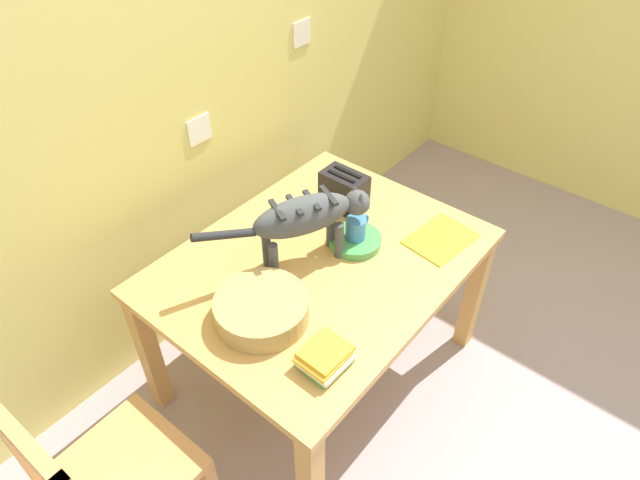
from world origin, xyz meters
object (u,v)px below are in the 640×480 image
Objects in this scene: dining_table at (320,274)px; cat at (307,217)px; wooden_chair_near at (112,478)px; book_stack at (325,358)px; magazine at (441,239)px; saucer_bowl at (355,240)px; coffee_mug at (356,228)px; wicker_basket at (262,309)px; toaster at (344,191)px.

dining_table is 1.97× the size of cat.
dining_table is 1.04m from wooden_chair_near.
magazine is at bearing 2.06° from book_stack.
coffee_mug is at bearing 0.00° from saucer_bowl.
wooden_chair_near is at bearing -64.97° from cat.
saucer_bowl is at bearing 140.96° from magazine.
dining_table is at bearing 150.14° from magazine.
wooden_chair_near reaches higher than book_stack.
saucer_bowl is 1.73× the size of coffee_mug.
wicker_basket is at bearing 178.61° from saucer_bowl.
wicker_basket is 0.73m from wooden_chair_near.
wooden_chair_near is at bearing 149.19° from book_stack.
cat is at bearing -164.38° from toaster.
book_stack is (-0.39, -0.34, 0.12)m from dining_table.
book_stack is at bearing -146.35° from toaster.
dining_table is 3.81× the size of wicker_basket.
wooden_chair_near is at bearing 175.61° from saucer_bowl.
toaster reaches higher than saucer_bowl.
toaster is at bearing 48.36° from saucer_bowl.
toaster is 0.22× the size of wooden_chair_near.
wooden_chair_near is (-0.99, 0.00, -0.49)m from cat.
wicker_basket reaches higher than saucer_bowl.
wicker_basket is at bearing -52.11° from cat.
book_stack is (-0.80, -0.03, 0.03)m from magazine.
dining_table is 6.41× the size of toaster.
wicker_basket is (0.02, 0.30, 0.01)m from book_stack.
cat reaches higher than dining_table.
coffee_mug is 0.14× the size of wooden_chair_near.
coffee_mug is 0.37m from magazine.
book_stack is 0.50× the size of wicker_basket.
cat is 3.89× the size of book_stack.
magazine is at bearing 76.78° from cat.
saucer_bowl is at bearing 27.61° from book_stack.
cat is at bearing 126.68° from dining_table.
wooden_chair_near is (-1.36, -0.10, -0.36)m from toaster.
book_stack reaches higher than dining_table.
cat is 3.25× the size of toaster.
toaster is (-0.08, 0.45, 0.08)m from magazine.
cat is 1.11m from wooden_chair_near.
book_stack is (-0.36, -0.38, -0.18)m from cat.
magazine is at bearing -36.90° from dining_table.
coffee_mug is 0.45× the size of magazine.
wooden_chair_near is (-0.65, 0.08, -0.32)m from wicker_basket.
saucer_bowl is 0.24× the size of wooden_chair_near.
book_stack is 0.87m from toaster.
toaster is at bearing 22.77° from dining_table.
saucer_bowl is 0.27m from toaster.
wooden_chair_near is at bearing 175.63° from coffee_mug.
wooden_chair_near reaches higher than wicker_basket.
book_stack is 0.30m from wicker_basket.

